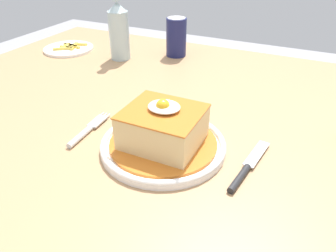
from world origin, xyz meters
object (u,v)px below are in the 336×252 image
fork (86,131)px  knife (245,171)px  beer_bottle_clear (119,28)px  main_plate (164,145)px  soda_can (176,37)px  side_plate_fries (69,48)px

fork → knife: 0.33m
fork → beer_bottle_clear: 0.47m
knife → main_plate: bearing=177.8°
soda_can → beer_bottle_clear: (-0.15, -0.11, 0.04)m
fork → beer_bottle_clear: bearing=113.8°
fork → knife: (0.33, 0.02, 0.00)m
main_plate → beer_bottle_clear: (-0.35, 0.39, 0.09)m
knife → beer_bottle_clear: bearing=142.0°
soda_can → side_plate_fries: (-0.36, -0.11, -0.06)m
main_plate → soda_can: soda_can is taller
fork → knife: same height
fork → beer_bottle_clear: size_ratio=0.53×
knife → beer_bottle_clear: (-0.51, 0.40, 0.09)m
beer_bottle_clear → side_plate_fries: (-0.21, -0.01, -0.09)m
main_plate → knife: size_ratio=1.46×
knife → fork: bearing=-177.0°
main_plate → fork: (-0.17, -0.02, -0.00)m
side_plate_fries → main_plate: bearing=-34.5°
fork → main_plate: bearing=7.9°
side_plate_fries → beer_bottle_clear: bearing=2.0°
knife → soda_can: size_ratio=1.34×
main_plate → beer_bottle_clear: size_ratio=0.91×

